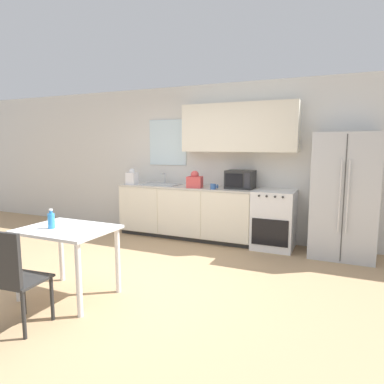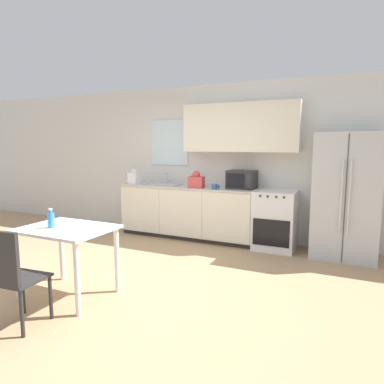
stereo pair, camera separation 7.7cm
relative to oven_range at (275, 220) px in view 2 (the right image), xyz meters
name	(u,v)px [view 2 (the right image)]	position (x,y,z in m)	size (l,w,h in m)	color
ground_plane	(135,279)	(-1.30, -2.03, -0.47)	(12.00, 12.00, 0.00)	tan
wall_back	(214,155)	(-1.18, 0.30, 1.00)	(12.00, 0.38, 2.70)	silver
kitchen_counter	(188,212)	(-1.56, 0.01, 0.00)	(2.49, 0.61, 0.93)	#333333
oven_range	(275,220)	(0.00, 0.00, 0.00)	(0.63, 0.64, 0.93)	white
refrigerator	(346,196)	(1.00, -0.02, 0.45)	(0.89, 0.70, 1.83)	silver
kitchen_sink	(163,184)	(-2.07, 0.02, 0.48)	(0.68, 0.39, 0.21)	#B7BABC
microwave	(242,179)	(-0.60, 0.10, 0.61)	(0.46, 0.37, 0.30)	#282828
coffee_mug	(215,187)	(-0.96, -0.19, 0.51)	(0.13, 0.09, 0.09)	#335999
grocery_bag_0	(134,177)	(-2.58, -0.15, 0.59)	(0.19, 0.17, 0.29)	white
grocery_bag_1	(196,181)	(-1.33, -0.12, 0.58)	(0.28, 0.25, 0.29)	#D14C4C
dining_table	(67,239)	(-1.69, -2.71, 0.17)	(0.95, 0.73, 0.77)	white
dining_chair_near	(11,272)	(-1.61, -3.46, 0.07)	(0.43, 0.43, 0.93)	#282828
drink_bottle	(51,220)	(-1.83, -2.79, 0.39)	(0.07, 0.07, 0.21)	#338CD8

